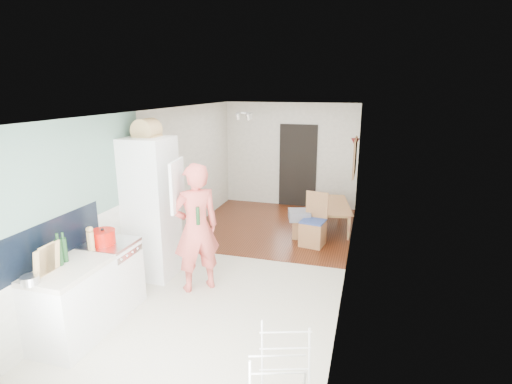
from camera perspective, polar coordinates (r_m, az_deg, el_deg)
The scene contains 31 objects.
room_shell at distance 6.36m, azimuth -1.33°, elevation 0.19°, with size 3.20×7.00×2.50m, color white, non-canonical shape.
floor at distance 6.79m, azimuth -1.27°, elevation -10.07°, with size 3.20×7.00×0.01m, color beige.
wood_floor_overlay at distance 8.44m, azimuth 2.48°, elevation -4.93°, with size 3.20×3.30×0.01m, color #622714.
sage_wall_panel at distance 5.28m, azimuth -25.02°, elevation 2.39°, with size 0.02×3.00×1.30m, color slate.
tile_splashback at distance 5.07m, azimuth -28.14°, elevation -6.71°, with size 0.02×1.90×0.50m, color black.
doorway_recess at distance 9.68m, azimuth 5.99°, elevation 3.70°, with size 0.90×0.04×2.00m, color black.
base_cabinet at distance 5.18m, azimuth -24.80°, elevation -14.63°, with size 0.60×0.90×0.86m, color white.
worktop at distance 4.98m, azimuth -25.38°, elevation -9.99°, with size 0.62×0.92×0.06m, color beige.
range_cooker at distance 5.69m, azimuth -19.87°, elevation -11.29°, with size 0.60×0.60×0.88m, color white.
cooker_top at distance 5.51m, azimuth -20.29°, elevation -6.98°, with size 0.60×0.60×0.04m, color silver.
fridge_housing at distance 6.23m, azimuth -14.74°, elevation -2.30°, with size 0.66×0.66×2.15m, color white.
fridge_door at distance 5.57m, azimuth -11.20°, elevation 0.94°, with size 0.56×0.04×0.70m, color white.
fridge_interior at distance 5.96m, azimuth -12.47°, elevation 1.79°, with size 0.02×0.52×0.66m, color white.
pinboard at distance 7.89m, azimuth 13.96°, elevation 4.85°, with size 0.03×0.90×0.70m, color tan.
pinboard_frame at distance 7.89m, azimuth 13.85°, elevation 4.86°, with size 0.01×0.94×0.74m, color olive.
wall_sconce at distance 8.50m, azimuth 13.97°, elevation 6.92°, with size 0.18×0.18×0.16m, color maroon.
person at distance 5.64m, azimuth -8.62°, elevation -3.51°, with size 0.80×0.53×2.20m, color #E95E55.
dining_table at distance 8.41m, azimuth 10.38°, elevation -3.66°, with size 1.27×0.71×0.45m, color olive.
dining_chair at distance 7.37m, azimuth 8.16°, elevation -4.03°, with size 0.42×0.42×0.99m, color olive, non-canonical shape.
stool at distance 7.81m, azimuth 6.31°, elevation -5.21°, with size 0.30×0.30×0.39m, color olive, non-canonical shape.
grey_drape at distance 7.68m, azimuth 6.21°, elevation -3.30°, with size 0.40×0.40×0.18m, color gray.
bread_bin at distance 6.09m, azimuth -15.36°, elevation 8.52°, with size 0.36×0.34×0.19m, color tan, non-canonical shape.
red_casserole at distance 5.45m, azimuth -21.02°, elevation -6.03°, with size 0.31×0.31×0.18m, color red.
steel_pan at distance 4.72m, azimuth -29.58°, elevation -10.90°, with size 0.18×0.18×0.09m, color silver.
held_bottle at distance 5.44m, azimuth -8.30°, elevation -3.40°, with size 0.05×0.05×0.25m, color #19401D.
bottle_a at distance 5.00m, azimuth -26.32°, elevation -7.75°, with size 0.07×0.07×0.30m, color #19401D.
bottle_b at distance 5.07m, azimuth -25.70°, elevation -7.47°, with size 0.06×0.06×0.28m, color #19401D.
bottle_c at distance 5.07m, azimuth -26.42°, elevation -8.10°, with size 0.08×0.08×0.20m, color silver.
pepper_mill_front at distance 5.32m, azimuth -22.67°, elevation -6.44°, with size 0.06×0.06×0.23m, color tan.
pepper_mill_back at distance 5.28m, azimuth -22.44°, elevation -6.50°, with size 0.07×0.07×0.24m, color tan.
chopping_boards at distance 4.81m, azimuth -27.74°, elevation -8.55°, with size 0.04×0.25×0.34m, color tan, non-canonical shape.
Camera 1 is at (1.85, -5.87, 2.86)m, focal length 28.00 mm.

